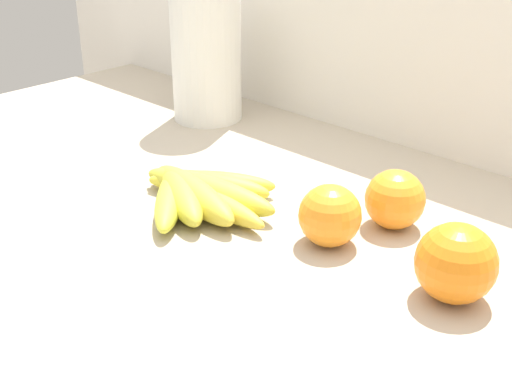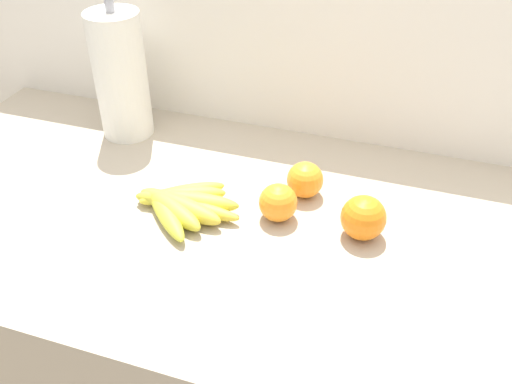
{
  "view_description": "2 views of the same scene",
  "coord_description": "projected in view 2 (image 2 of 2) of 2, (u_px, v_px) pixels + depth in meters",
  "views": [
    {
      "loc": [
        0.33,
        -0.53,
        1.34
      ],
      "look_at": [
        -0.19,
        0.01,
        0.98
      ],
      "focal_mm": 47.78,
      "sensor_mm": 36.0,
      "label": 1
    },
    {
      "loc": [
        0.13,
        -0.76,
        1.61
      ],
      "look_at": [
        -0.12,
        -0.01,
        1.02
      ],
      "focal_mm": 38.55,
      "sensor_mm": 36.0,
      "label": 2
    }
  ],
  "objects": [
    {
      "name": "paper_towel_roll",
      "position": [
        121.0,
        76.0,
        1.23
      ],
      "size": [
        0.12,
        0.12,
        0.32
      ],
      "color": "white",
      "rests_on": "counter"
    },
    {
      "name": "orange_center",
      "position": [
        305.0,
        180.0,
        1.1
      ],
      "size": [
        0.07,
        0.07,
        0.07
      ],
      "primitive_type": "sphere",
      "color": "orange",
      "rests_on": "counter"
    },
    {
      "name": "banana_bunch",
      "position": [
        180.0,
        204.0,
        1.06
      ],
      "size": [
        0.22,
        0.21,
        0.04
      ],
      "color": "gold",
      "rests_on": "counter"
    },
    {
      "name": "orange_front",
      "position": [
        363.0,
        218.0,
        0.99
      ],
      "size": [
        0.08,
        0.08,
        0.08
      ],
      "primitive_type": "sphere",
      "color": "orange",
      "rests_on": "counter"
    },
    {
      "name": "orange_back_right",
      "position": [
        278.0,
        203.0,
        1.04
      ],
      "size": [
        0.07,
        0.07,
        0.07
      ],
      "primitive_type": "sphere",
      "color": "orange",
      "rests_on": "counter"
    },
    {
      "name": "wall_back",
      "position": [
        344.0,
        228.0,
        1.48
      ],
      "size": [
        2.23,
        0.06,
        1.3
      ],
      "primitive_type": "cube",
      "color": "silver",
      "rests_on": "ground"
    }
  ]
}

